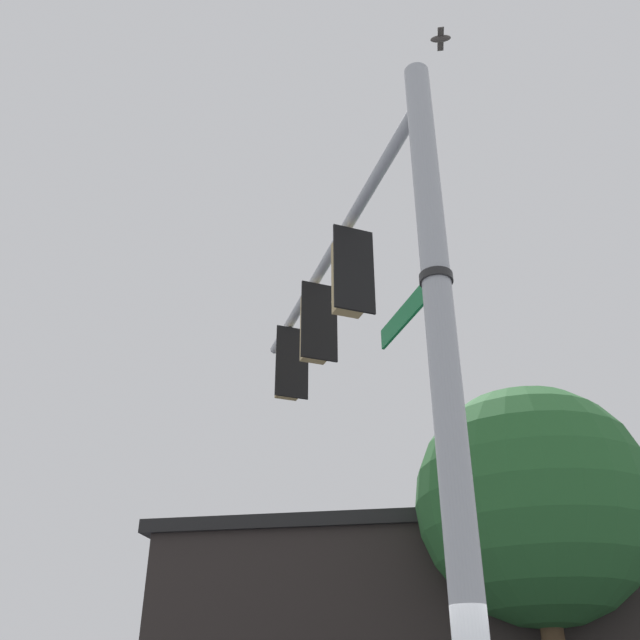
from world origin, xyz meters
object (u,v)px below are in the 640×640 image
Objects in this scene: bird_flying at (441,39)px; traffic_light_nearest_pole at (348,276)px; traffic_light_mid_outer at (288,366)px; traffic_light_mid_inner at (315,326)px; street_name_sign at (419,298)px.

traffic_light_nearest_pole is at bearing 112.42° from bird_flying.
traffic_light_mid_outer is 5.34m from bird_flying.
traffic_light_nearest_pole is 1.42m from traffic_light_mid_inner.
bird_flying reaches higher than traffic_light_mid_outer.
bird_flying reaches higher than street_name_sign.
traffic_light_nearest_pole and traffic_light_mid_outer have the same top height.
traffic_light_nearest_pole is 2.84m from traffic_light_mid_outer.
traffic_light_mid_inner is 3.44× the size of bird_flying.
traffic_light_mid_inner is 3.60m from street_name_sign.
street_name_sign is at bearing -163.00° from bird_flying.
traffic_light_mid_inner is at bearing -92.53° from traffic_light_mid_outer.
street_name_sign is at bearing -92.52° from traffic_light_mid_inner.
bird_flying is at bearing -78.61° from traffic_light_mid_inner.
bird_flying is at bearing -67.58° from traffic_light_nearest_pole.
traffic_light_mid_inner is 1.00× the size of traffic_light_mid_outer.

